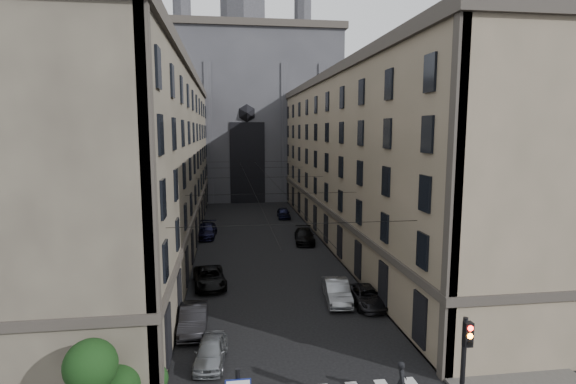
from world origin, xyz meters
name	(u,v)px	position (x,y,z in m)	size (l,w,h in m)	color
sidewalk_left	(166,244)	(-10.50, 36.00, 0.07)	(7.00, 80.00, 0.15)	#383533
sidewalk_right	(350,238)	(10.50, 36.00, 0.07)	(7.00, 80.00, 0.15)	#383533
building_left	(135,161)	(-13.44, 36.00, 9.34)	(13.60, 60.60, 18.85)	#474036
building_right	(376,159)	(13.44, 36.00, 9.34)	(13.60, 60.60, 18.85)	brown
gothic_tower	(244,103)	(0.00, 74.96, 17.80)	(35.00, 23.00, 58.00)	#2D2D33
traffic_light_right	(464,363)	(5.60, 1.92, 3.29)	(0.34, 0.50, 5.20)	black
shrub_cluster	(115,383)	(-8.72, 5.01, 1.80)	(3.90, 4.40, 3.90)	black
tram_wires	(260,179)	(0.00, 35.63, 7.25)	(14.00, 60.00, 0.43)	black
car_left_near	(211,351)	(-4.78, 9.45, 0.69)	(1.62, 4.03, 1.37)	slate
car_left_midnear	(194,319)	(-5.98, 13.69, 0.79)	(1.66, 4.77, 1.57)	black
car_left_midfar	(209,277)	(-5.26, 21.85, 0.74)	(2.46, 5.33, 1.48)	black
car_left_far	(206,231)	(-6.20, 39.09, 0.80)	(2.25, 5.54, 1.61)	black
car_right_near	(337,291)	(4.20, 17.17, 0.81)	(1.71, 4.90, 1.62)	gray
car_right_midnear	(367,297)	(6.20, 16.17, 0.65)	(2.17, 4.70, 1.31)	black
car_right_midfar	(304,236)	(4.91, 34.93, 0.76)	(2.14, 5.27, 1.53)	black
car_right_far	(284,213)	(4.43, 49.52, 0.74)	(1.75, 4.35, 1.48)	black
pedestrian	(402,381)	(4.22, 4.82, 0.95)	(0.69, 0.45, 1.90)	black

